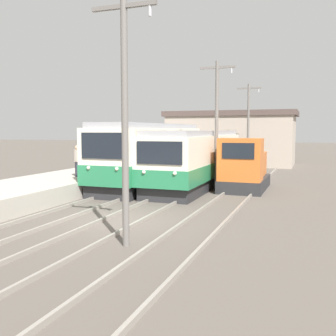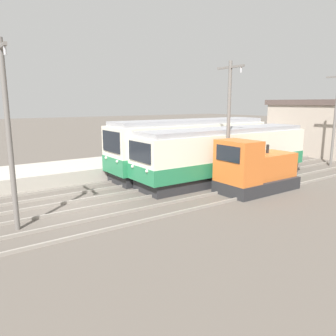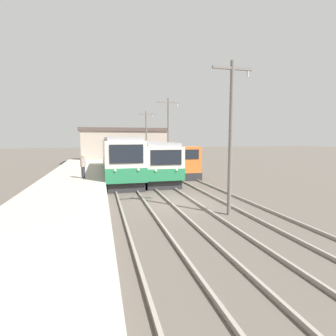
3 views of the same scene
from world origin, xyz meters
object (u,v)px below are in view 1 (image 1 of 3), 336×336
at_px(commuter_train_center, 197,160).
at_px(catenary_mast_far, 248,124).
at_px(commuter_train_left, 151,157).
at_px(catenary_mast_near, 125,112).
at_px(shunting_locomotive, 244,169).
at_px(catenary_mast_mid, 217,121).
at_px(person_on_platform, 77,160).

distance_m(commuter_train_center, catenary_mast_far, 10.61).
relative_size(commuter_train_left, catenary_mast_far, 1.70).
height_order(commuter_train_center, catenary_mast_far, catenary_mast_far).
height_order(catenary_mast_near, catenary_mast_far, same).
xyz_separation_m(shunting_locomotive, catenary_mast_far, (-1.49, 10.91, 2.75)).
xyz_separation_m(commuter_train_left, catenary_mast_near, (4.31, -12.30, 2.18)).
bearing_deg(catenary_mast_near, catenary_mast_far, 90.00).
bearing_deg(catenary_mast_far, shunting_locomotive, -82.21).
bearing_deg(catenary_mast_far, commuter_train_center, -98.38).
distance_m(shunting_locomotive, catenary_mast_far, 11.34).
xyz_separation_m(commuter_train_left, catenary_mast_mid, (4.31, -0.72, 2.18)).
bearing_deg(catenary_mast_mid, commuter_train_center, 138.09).
height_order(catenary_mast_near, person_on_platform, catenary_mast_near).
xyz_separation_m(shunting_locomotive, person_on_platform, (-8.73, -3.74, 0.58)).
xyz_separation_m(catenary_mast_near, catenary_mast_far, (0.00, 23.16, 0.00)).
bearing_deg(shunting_locomotive, catenary_mast_near, -96.94).
xyz_separation_m(commuter_train_center, shunting_locomotive, (3.00, -0.68, -0.38)).
height_order(commuter_train_left, catenary_mast_far, catenary_mast_far).
xyz_separation_m(catenary_mast_mid, person_on_platform, (-7.24, -3.06, -2.17)).
bearing_deg(catenary_mast_mid, person_on_platform, -157.09).
distance_m(commuter_train_left, commuter_train_center, 2.88).
height_order(commuter_train_left, catenary_mast_near, catenary_mast_near).
relative_size(commuter_train_center, catenary_mast_far, 1.78).
height_order(shunting_locomotive, catenary_mast_far, catenary_mast_far).
height_order(shunting_locomotive, catenary_mast_mid, catenary_mast_mid).
relative_size(catenary_mast_near, catenary_mast_far, 1.00).
relative_size(catenary_mast_far, person_on_platform, 4.16).
relative_size(catenary_mast_near, catenary_mast_mid, 1.00).
relative_size(shunting_locomotive, catenary_mast_mid, 0.67).
bearing_deg(shunting_locomotive, catenary_mast_mid, -155.62).
xyz_separation_m(commuter_train_left, person_on_platform, (-2.93, -3.78, 0.02)).
bearing_deg(catenary_mast_mid, commuter_train_left, 170.48).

